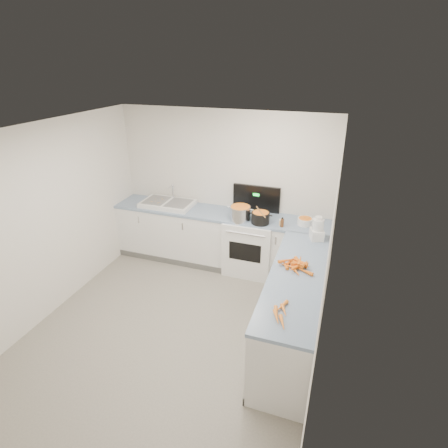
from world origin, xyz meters
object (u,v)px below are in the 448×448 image
(sink, at_px, (168,203))
(stove, at_px, (250,244))
(food_processor, at_px, (317,230))
(mixing_bowl, at_px, (305,221))
(steel_pot, at_px, (240,214))
(spice_jar, at_px, (281,223))
(extract_bottle, at_px, (282,223))
(black_pot, at_px, (260,218))

(sink, bearing_deg, stove, -0.62)
(food_processor, bearing_deg, stove, 158.01)
(mixing_bowl, distance_m, food_processor, 0.47)
(steel_pot, bearing_deg, spice_jar, -0.44)
(stove, xyz_separation_m, steel_pot, (-0.14, -0.14, 0.56))
(food_processor, bearing_deg, spice_jar, 153.35)
(steel_pot, distance_m, spice_jar, 0.63)
(stove, xyz_separation_m, mixing_bowl, (0.82, 0.00, 0.52))
(food_processor, bearing_deg, steel_pot, 166.67)
(extract_bottle, height_order, food_processor, food_processor)
(steel_pot, height_order, spice_jar, steel_pot)
(extract_bottle, height_order, spice_jar, extract_bottle)
(stove, relative_size, spice_jar, 16.78)
(mixing_bowl, distance_m, extract_bottle, 0.36)
(steel_pot, xyz_separation_m, extract_bottle, (0.65, -0.04, -0.04))
(sink, bearing_deg, steel_pot, -6.66)
(steel_pot, relative_size, spice_jar, 3.98)
(steel_pot, bearing_deg, stove, 44.31)
(extract_bottle, distance_m, spice_jar, 0.05)
(stove, bearing_deg, mixing_bowl, 0.06)
(sink, bearing_deg, mixing_bowl, -0.37)
(stove, bearing_deg, extract_bottle, -19.70)
(sink, height_order, steel_pot, sink)
(stove, height_order, food_processor, stove)
(black_pot, bearing_deg, spice_jar, 3.39)
(black_pot, bearing_deg, food_processor, -16.68)
(black_pot, bearing_deg, steel_pot, 175.91)
(black_pot, xyz_separation_m, extract_bottle, (0.33, -0.02, -0.01))
(mixing_bowl, height_order, food_processor, food_processor)
(stove, xyz_separation_m, extract_bottle, (0.51, -0.18, 0.53))
(sink, bearing_deg, spice_jar, -4.67)
(steel_pot, relative_size, mixing_bowl, 1.45)
(sink, relative_size, black_pot, 3.19)
(extract_bottle, bearing_deg, black_pot, 176.16)
(stove, xyz_separation_m, sink, (-1.45, 0.02, 0.50))
(steel_pot, relative_size, food_processor, 0.97)
(extract_bottle, bearing_deg, spice_jar, 122.99)
(steel_pot, distance_m, extract_bottle, 0.65)
(extract_bottle, xyz_separation_m, spice_jar, (-0.03, 0.04, -0.02))
(mixing_bowl, height_order, extract_bottle, extract_bottle)
(sink, height_order, spice_jar, sink)
(stove, height_order, black_pot, stove)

